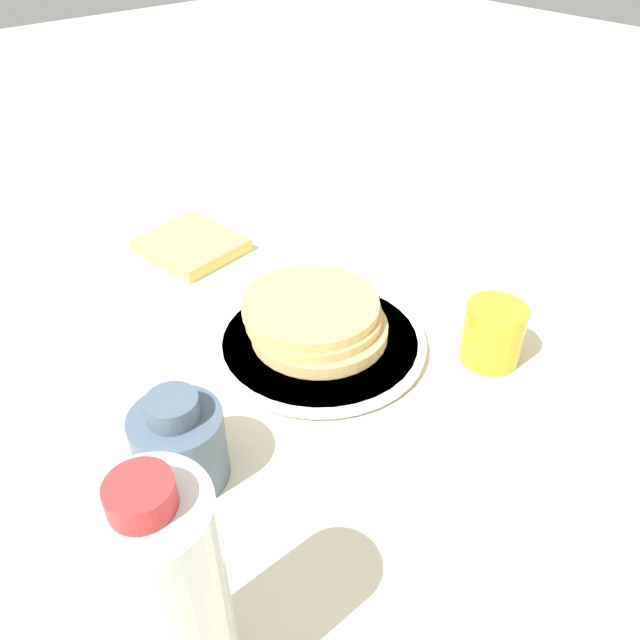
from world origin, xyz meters
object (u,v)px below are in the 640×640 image
at_px(plate, 320,342).
at_px(pancake_stack, 317,321).
at_px(juice_glass, 493,334).
at_px(water_bottle_near, 171,607).
at_px(cream_jug, 180,444).

xyz_separation_m(plate, pancake_stack, (0.00, -0.00, 0.03)).
xyz_separation_m(juice_glass, water_bottle_near, (0.46, 0.08, 0.07)).
distance_m(juice_glass, water_bottle_near, 0.48).
bearing_deg(plate, pancake_stack, -26.22).
bearing_deg(cream_jug, water_bottle_near, 60.10).
distance_m(plate, pancake_stack, 0.03).
distance_m(juice_glass, cream_jug, 0.38).
relative_size(plate, cream_jug, 2.54).
relative_size(pancake_stack, cream_jug, 1.75).
xyz_separation_m(plate, cream_jug, (0.23, 0.06, 0.04)).
bearing_deg(pancake_stack, plate, 153.78).
bearing_deg(water_bottle_near, plate, -144.61).
bearing_deg(water_bottle_near, pancake_stack, -144.17).
bearing_deg(juice_glass, pancake_stack, -46.94).
height_order(plate, juice_glass, juice_glass).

